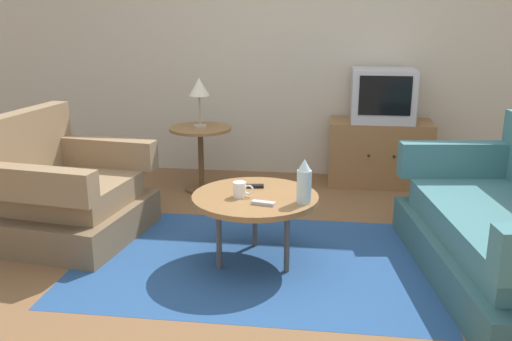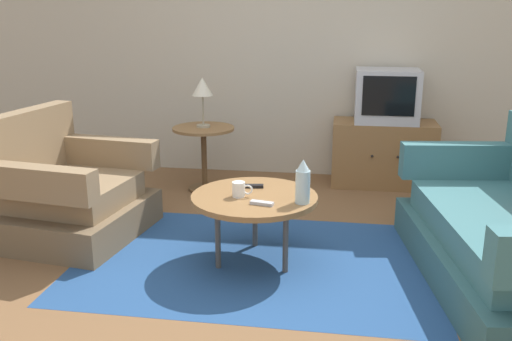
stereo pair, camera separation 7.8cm
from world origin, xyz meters
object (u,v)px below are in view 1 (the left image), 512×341
object	(u,v)px
tv_stand	(379,153)
vase	(304,182)
side_table	(201,145)
coffee_table	(255,200)
tv_remote_dark	(251,186)
television	(383,95)
armchair	(66,196)
table_lamp	(199,89)
tv_remote_silver	(263,203)
mug	(240,189)

from	to	relation	value
tv_stand	vase	xyz separation A→B (m)	(-0.61, -1.95, 0.29)
tv_stand	side_table	bearing A→B (deg)	-165.81
coffee_table	tv_remote_dark	size ratio (longest dim) A/B	4.56
coffee_table	television	xyz separation A→B (m)	(0.93, 1.84, 0.42)
television	coffee_table	bearing A→B (deg)	-116.74
armchair	tv_stand	distance (m)	2.83
tv_stand	table_lamp	xyz separation A→B (m)	(-1.62, -0.40, 0.62)
table_lamp	tv_remote_dark	distance (m)	1.52
tv_remote_dark	tv_remote_silver	world-z (taller)	same
side_table	mug	size ratio (longest dim) A/B	4.44
coffee_table	side_table	world-z (taller)	side_table
tv_stand	vase	distance (m)	2.07
tv_stand	tv_remote_dark	world-z (taller)	tv_stand
coffee_table	tv_remote_silver	xyz separation A→B (m)	(0.07, -0.17, 0.04)
tv_remote_silver	table_lamp	bearing A→B (deg)	-53.02
side_table	vase	distance (m)	1.85
coffee_table	side_table	size ratio (longest dim) A/B	1.39
table_lamp	vase	world-z (taller)	table_lamp
tv_stand	vase	world-z (taller)	vase
television	tv_remote_dark	world-z (taller)	television
side_table	tv_stand	bearing A→B (deg)	14.19
tv_remote_dark	side_table	bearing A→B (deg)	108.82
side_table	tv_remote_dark	world-z (taller)	side_table
coffee_table	television	world-z (taller)	television
side_table	tv_stand	xyz separation A→B (m)	(1.62, 0.41, -0.12)
coffee_table	mug	size ratio (longest dim) A/B	6.15
coffee_table	side_table	distance (m)	1.60
table_lamp	tv_remote_silver	bearing A→B (deg)	-64.74
coffee_table	tv_stand	size ratio (longest dim) A/B	0.86
mug	tv_remote_silver	size ratio (longest dim) A/B	0.88
tv_stand	mug	xyz separation A→B (m)	(-1.02, -1.89, 0.20)
mug	television	bearing A→B (deg)	61.66
side_table	tv_remote_silver	world-z (taller)	side_table
vase	television	bearing A→B (deg)	72.50
tv_stand	television	bearing A→B (deg)	-90.00
coffee_table	television	distance (m)	2.11
armchair	coffee_table	world-z (taller)	armchair
coffee_table	television	bearing A→B (deg)	63.26
side_table	tv_stand	size ratio (longest dim) A/B	0.62
television	table_lamp	size ratio (longest dim) A/B	1.28
table_lamp	mug	world-z (taller)	table_lamp
side_table	vase	size ratio (longest dim) A/B	2.12
tv_remote_dark	tv_remote_silver	distance (m)	0.35
coffee_table	mug	distance (m)	0.13
tv_stand	tv_remote_silver	xyz separation A→B (m)	(-0.85, -2.02, 0.17)
mug	tv_remote_dark	world-z (taller)	mug
tv_stand	mug	world-z (taller)	tv_stand
table_lamp	tv_remote_dark	size ratio (longest dim) A/B	2.47
tv_stand	tv_remote_silver	distance (m)	2.20
mug	tv_remote_silver	world-z (taller)	mug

